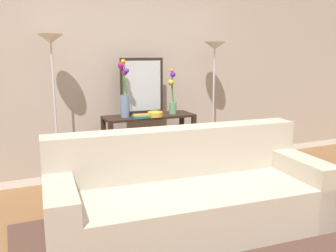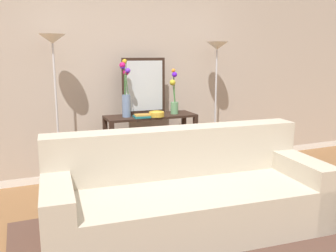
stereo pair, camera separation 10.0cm
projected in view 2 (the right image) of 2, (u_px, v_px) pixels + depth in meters
name	position (u px, v px, depth m)	size (l,w,h in m)	color
ground_plane	(192.00, 247.00, 3.01)	(16.00, 16.00, 0.02)	brown
back_wall	(121.00, 56.00, 4.60)	(12.00, 0.15, 3.07)	white
area_rug	(194.00, 235.00, 3.18)	(3.03, 1.71, 0.01)	#51382D
couch	(186.00, 196.00, 3.27)	(2.53, 1.15, 0.88)	#BCB29E
console_table	(151.00, 136.00, 4.50)	(1.11, 0.39, 0.82)	black
floor_lamp_left	(54.00, 70.00, 3.93)	(0.28, 0.28, 1.77)	silver
floor_lamp_right	(216.00, 71.00, 4.70)	(0.28, 0.28, 1.71)	silver
wall_mirror	(144.00, 86.00, 4.52)	(0.56, 0.02, 0.69)	black
vase_tall_flowers	(126.00, 92.00, 4.27)	(0.12, 0.13, 0.68)	#6B84AD
vase_short_flowers	(174.00, 97.00, 4.49)	(0.12, 0.11, 0.56)	#669E6B
fruit_bowl	(157.00, 114.00, 4.34)	(0.18, 0.18, 0.06)	gold
book_stack	(142.00, 116.00, 4.27)	(0.20, 0.16, 0.04)	#1E7075
book_row_under_console	(127.00, 178.00, 4.48)	(0.28, 0.17, 0.12)	silver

